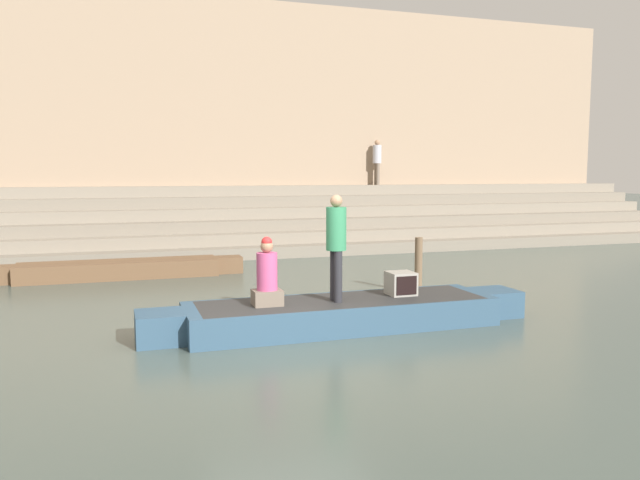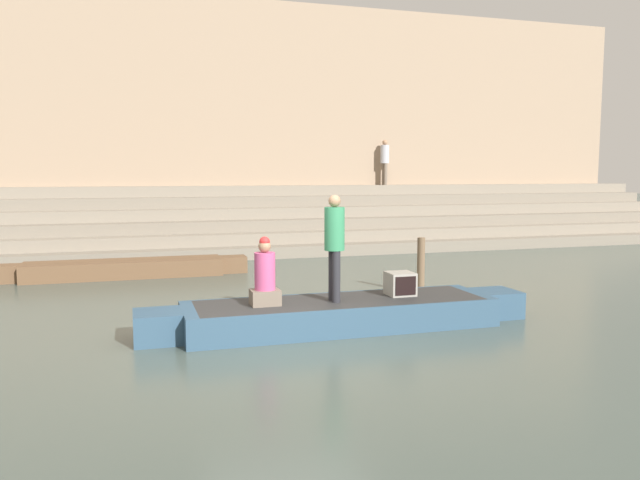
{
  "view_description": "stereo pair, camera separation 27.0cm",
  "coord_description": "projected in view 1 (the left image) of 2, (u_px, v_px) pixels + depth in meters",
  "views": [
    {
      "loc": [
        -2.48,
        -8.72,
        2.63
      ],
      "look_at": [
        1.14,
        2.23,
        1.38
      ],
      "focal_mm": 35.0,
      "sensor_mm": 36.0,
      "label": 1
    },
    {
      "loc": [
        -2.22,
        -8.8,
        2.63
      ],
      "look_at": [
        1.14,
        2.23,
        1.38
      ],
      "focal_mm": 35.0,
      "sensor_mm": 36.0,
      "label": 2
    }
  ],
  "objects": [
    {
      "name": "person_on_steps",
      "position": [
        377.0,
        159.0,
        23.57
      ],
      "size": [
        0.33,
        0.33,
        1.69
      ],
      "rotation": [
        0.0,
        0.0,
        2.85
      ],
      "color": "#756656",
      "rests_on": "ghat_steps"
    },
    {
      "name": "moored_boat_shore",
      "position": [
        120.0,
        269.0,
        15.61
      ],
      "size": [
        6.16,
        1.02,
        0.43
      ],
      "rotation": [
        0.0,
        0.0,
        -0.02
      ],
      "color": "brown",
      "rests_on": "ground"
    },
    {
      "name": "mooring_post",
      "position": [
        418.0,
        265.0,
        13.58
      ],
      "size": [
        0.17,
        0.17,
        1.23
      ],
      "primitive_type": "cylinder",
      "color": "brown",
      "rests_on": "ground"
    },
    {
      "name": "person_standing",
      "position": [
        336.0,
        240.0,
        10.36
      ],
      "size": [
        0.34,
        0.34,
        1.79
      ],
      "rotation": [
        0.0,
        0.0,
        0.25
      ],
      "color": "#28282D",
      "rests_on": "rowboat_main"
    },
    {
      "name": "tv_set",
      "position": [
        401.0,
        283.0,
        11.0
      ],
      "size": [
        0.46,
        0.47,
        0.4
      ],
      "rotation": [
        0.0,
        0.0,
        0.1
      ],
      "color": "#9E998E",
      "rests_on": "rowboat_main"
    },
    {
      "name": "back_wall",
      "position": [
        185.0,
        125.0,
        22.12
      ],
      "size": [
        34.2,
        1.28,
        8.71
      ],
      "color": "tan",
      "rests_on": "ground"
    },
    {
      "name": "ground_plane",
      "position": [
        294.0,
        350.0,
        9.28
      ],
      "size": [
        120.0,
        120.0,
        0.0
      ],
      "primitive_type": "plane",
      "color": "#47544C"
    },
    {
      "name": "ghat_steps",
      "position": [
        194.0,
        229.0,
        20.62
      ],
      "size": [
        36.0,
        3.88,
        2.17
      ],
      "color": "gray",
      "rests_on": "ground"
    },
    {
      "name": "person_rowing",
      "position": [
        267.0,
        278.0,
        10.09
      ],
      "size": [
        0.47,
        0.37,
        1.12
      ],
      "rotation": [
        0.0,
        0.0,
        -0.24
      ],
      "color": "#756656",
      "rests_on": "rowboat_main"
    },
    {
      "name": "rowboat_main",
      "position": [
        342.0,
        313.0,
        10.59
      ],
      "size": [
        6.76,
        1.56,
        0.48
      ],
      "rotation": [
        0.0,
        0.0,
        -0.02
      ],
      "color": "#33516B",
      "rests_on": "ground"
    }
  ]
}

